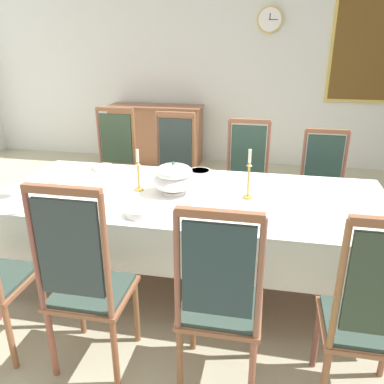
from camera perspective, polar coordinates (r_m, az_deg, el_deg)
The scene contains 22 objects.
ground at distance 3.53m, azimuth 0.89°, elevation -10.30°, with size 8.19×6.22×0.04m, color #ACA88D.
back_wall at distance 6.14m, azimuth 6.64°, elevation 19.85°, with size 8.19×0.08×3.38m, color silver.
dining_table at distance 2.97m, azimuth -0.01°, elevation -1.57°, with size 2.87×1.21×0.74m.
tablecloth at distance 2.97m, azimuth -0.01°, elevation -1.73°, with size 2.89×1.23×0.35m.
chair_north_a at distance 4.20m, azimuth -11.35°, elevation 3.76°, with size 0.44×0.42×1.19m.
chair_south_b at distance 2.27m, azimuth -15.39°, elevation -12.45°, with size 0.44×0.42×1.20m.
chair_north_b at distance 4.01m, azimuth -2.79°, elevation 3.17°, with size 0.44×0.42×1.16m.
chair_south_c at distance 2.10m, azimuth 4.10°, elevation -15.49°, with size 0.44×0.42×1.14m.
chair_north_c at distance 3.90m, azimuth 7.92°, elevation 2.26°, with size 0.44×0.42×1.12m.
chair_south_d at distance 2.15m, azimuth 24.72°, elevation -16.32°, with size 0.44×0.42×1.16m.
chair_north_d at distance 3.94m, azimuth 18.61°, elevation 1.16°, with size 0.44×0.42×1.05m.
soup_tureen at distance 2.93m, azimuth -2.70°, elevation 2.07°, with size 0.31×0.31×0.25m.
candlestick_west at distance 3.00m, azimuth -7.85°, elevation 2.56°, with size 0.07×0.07×0.33m.
candlestick_east at distance 2.84m, azimuth 8.27°, elevation 1.92°, with size 0.07×0.07×0.37m.
bowl_near_left at distance 3.60m, azimuth -12.83°, elevation 3.59°, with size 0.19×0.19×0.03m.
bowl_near_right at distance 3.34m, azimuth 1.14°, elevation 2.88°, with size 0.20×0.20×0.05m.
bowl_far_left at distance 2.60m, azimuth -7.58°, elevation -2.86°, with size 0.19×0.19×0.05m.
spoon_primary at distance 3.67m, azimuth -14.30°, elevation 3.58°, with size 0.07×0.17×0.01m.
spoon_secondary at distance 3.40m, azimuth -0.98°, elevation 2.81°, with size 0.04×0.18×0.01m.
sideboard at distance 6.20m, azimuth -5.24°, elevation 8.38°, with size 1.44×0.48×0.90m.
mounted_clock at distance 6.05m, azimuth 11.32°, elevation 23.49°, with size 0.35×0.06×0.35m.
framed_painting at distance 6.20m, azimuth 25.15°, elevation 18.60°, with size 1.16×0.05×1.48m.
Camera 1 is at (0.53, -2.96, 1.83)m, focal length 36.46 mm.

